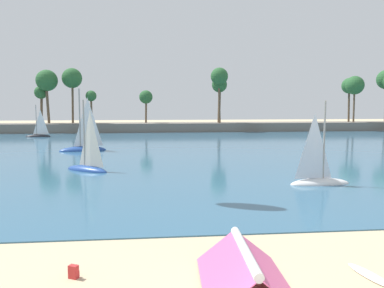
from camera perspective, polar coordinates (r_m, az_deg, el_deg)
sea at (r=68.92m, az=-4.51°, el=1.06°), size 220.00×104.13×0.06m
palm_headland at (r=80.74m, az=-4.07°, el=4.46°), size 113.24×6.57×12.85m
folded_kite at (r=13.07m, az=7.58°, el=-16.17°), size 2.94×4.29×1.24m
backpack_near_kite at (r=14.34m, az=-16.51°, el=-17.09°), size 0.36×0.36×0.44m
surfboard at (r=15.19m, az=24.02°, el=-16.70°), size 0.90×2.16×0.08m
sailboat_near_shore at (r=29.53m, az=17.63°, el=-4.41°), size 4.40×1.50×6.29m
sailboat_mid_bay at (r=34.89m, az=-14.67°, el=-2.76°), size 4.31×3.74×6.40m
sailboat_toward_headland at (r=72.86m, az=-21.03°, el=1.39°), size 4.15×1.66×5.85m
sailboat_far_left at (r=49.69m, az=-15.17°, el=-0.10°), size 5.73×2.96×7.96m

